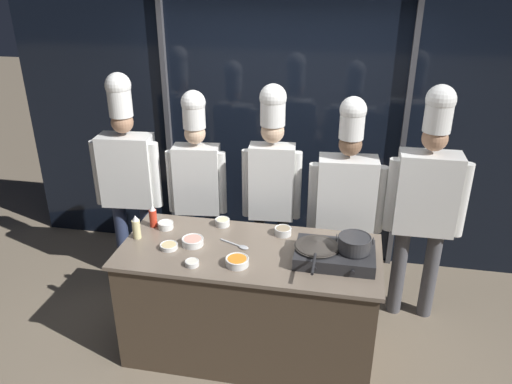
% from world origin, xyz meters
% --- Properties ---
extents(ground_plane, '(24.00, 24.00, 0.00)m').
position_xyz_m(ground_plane, '(0.00, 0.00, 0.00)').
color(ground_plane, '#7F705B').
extents(window_wall_back, '(5.37, 0.09, 2.70)m').
position_xyz_m(window_wall_back, '(0.00, 1.55, 1.35)').
color(window_wall_back, black).
rests_on(window_wall_back, ground_plane).
extents(demo_counter, '(1.90, 0.84, 0.91)m').
position_xyz_m(demo_counter, '(0.00, 0.00, 0.46)').
color(demo_counter, '#4C3D2D').
rests_on(demo_counter, ground_plane).
extents(portable_stove, '(0.55, 0.39, 0.10)m').
position_xyz_m(portable_stove, '(0.61, -0.03, 0.96)').
color(portable_stove, '#28282B').
rests_on(portable_stove, demo_counter).
extents(frying_pan, '(0.32, 0.55, 0.04)m').
position_xyz_m(frying_pan, '(0.49, -0.03, 1.03)').
color(frying_pan, '#38332D').
rests_on(frying_pan, portable_stove).
extents(stock_pot, '(0.25, 0.23, 0.11)m').
position_xyz_m(stock_pot, '(0.74, -0.03, 1.07)').
color(stock_pot, '#333335').
rests_on(stock_pot, portable_stove).
extents(squeeze_bottle_oil, '(0.06, 0.06, 0.19)m').
position_xyz_m(squeeze_bottle_oil, '(-0.87, 0.01, 1.00)').
color(squeeze_bottle_oil, beige).
rests_on(squeeze_bottle_oil, demo_counter).
extents(squeeze_bottle_chili, '(0.06, 0.06, 0.18)m').
position_xyz_m(squeeze_bottle_chili, '(-0.82, 0.21, 1.00)').
color(squeeze_bottle_chili, red).
rests_on(squeeze_bottle_chili, demo_counter).
extents(prep_bowl_mushrooms, '(0.13, 0.13, 0.06)m').
position_xyz_m(prep_bowl_mushrooms, '(0.21, 0.27, 0.94)').
color(prep_bowl_mushrooms, white).
rests_on(prep_bowl_mushrooms, demo_counter).
extents(prep_bowl_rice, '(0.12, 0.12, 0.05)m').
position_xyz_m(prep_bowl_rice, '(-0.71, 0.20, 0.94)').
color(prep_bowl_rice, white).
rests_on(prep_bowl_rice, demo_counter).
extents(prep_bowl_shrimp, '(0.16, 0.16, 0.05)m').
position_xyz_m(prep_bowl_shrimp, '(-0.43, -0.01, 0.94)').
color(prep_bowl_shrimp, white).
rests_on(prep_bowl_shrimp, demo_counter).
extents(prep_bowl_noodles, '(0.12, 0.12, 0.06)m').
position_xyz_m(prep_bowl_noodles, '(-0.29, 0.33, 0.94)').
color(prep_bowl_noodles, white).
rests_on(prep_bowl_noodles, demo_counter).
extents(prep_bowl_garlic, '(0.10, 0.10, 0.04)m').
position_xyz_m(prep_bowl_garlic, '(-0.35, -0.28, 0.93)').
color(prep_bowl_garlic, white).
rests_on(prep_bowl_garlic, demo_counter).
extents(prep_bowl_carrots, '(0.16, 0.16, 0.06)m').
position_xyz_m(prep_bowl_carrots, '(-0.04, -0.21, 0.94)').
color(prep_bowl_carrots, white).
rests_on(prep_bowl_carrots, demo_counter).
extents(prep_bowl_ginger, '(0.13, 0.13, 0.03)m').
position_xyz_m(prep_bowl_ginger, '(-0.58, -0.09, 0.93)').
color(prep_bowl_ginger, white).
rests_on(prep_bowl_ginger, demo_counter).
extents(serving_spoon_slotted, '(0.25, 0.13, 0.02)m').
position_xyz_m(serving_spoon_slotted, '(-0.08, 0.03, 0.92)').
color(serving_spoon_slotted, '#B2B5BA').
rests_on(serving_spoon_slotted, demo_counter).
extents(chef_head, '(0.61, 0.28, 1.99)m').
position_xyz_m(chef_head, '(-1.27, 0.78, 1.13)').
color(chef_head, '#2D3856').
rests_on(chef_head, ground_plane).
extents(chef_sous, '(0.52, 0.25, 1.86)m').
position_xyz_m(chef_sous, '(-0.64, 0.82, 1.09)').
color(chef_sous, '#2D3856').
rests_on(chef_sous, ground_plane).
extents(chef_line, '(0.50, 0.23, 1.96)m').
position_xyz_m(chef_line, '(0.04, 0.76, 1.18)').
color(chef_line, '#232326').
rests_on(chef_line, ground_plane).
extents(chef_pastry, '(0.62, 0.28, 1.89)m').
position_xyz_m(chef_pastry, '(0.66, 0.74, 1.06)').
color(chef_pastry, '#4C4C51').
rests_on(chef_pastry, ground_plane).
extents(chef_apprentice, '(0.63, 0.25, 2.01)m').
position_xyz_m(chef_apprentice, '(1.28, 0.71, 1.15)').
color(chef_apprentice, '#4C4C51').
rests_on(chef_apprentice, ground_plane).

